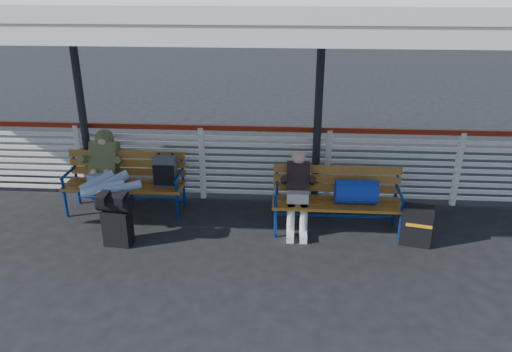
# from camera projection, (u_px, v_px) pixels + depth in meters

# --- Properties ---
(ground) EXTENTS (60.00, 60.00, 0.00)m
(ground) POSITION_uv_depth(u_px,v_px,m) (179.00, 259.00, 6.45)
(ground) COLOR black
(ground) RESTS_ON ground
(fence) EXTENTS (12.08, 0.08, 1.24)m
(fence) POSITION_uv_depth(u_px,v_px,m) (202.00, 160.00, 7.96)
(fence) COLOR silver
(fence) RESTS_ON ground
(canopy) EXTENTS (12.60, 3.60, 3.16)m
(canopy) POSITION_uv_depth(u_px,v_px,m) (180.00, 7.00, 6.11)
(canopy) COLOR silver
(canopy) RESTS_ON ground
(luggage_stack) EXTENTS (0.48, 0.30, 0.75)m
(luggage_stack) POSITION_uv_depth(u_px,v_px,m) (117.00, 217.00, 6.65)
(luggage_stack) COLOR black
(luggage_stack) RESTS_ON ground
(bench_left) EXTENTS (1.80, 0.56, 0.93)m
(bench_left) POSITION_uv_depth(u_px,v_px,m) (138.00, 175.00, 7.53)
(bench_left) COLOR #AF6F21
(bench_left) RESTS_ON ground
(bench_right) EXTENTS (1.80, 0.56, 0.92)m
(bench_right) POSITION_uv_depth(u_px,v_px,m) (346.00, 193.00, 6.93)
(bench_right) COLOR #AF6F21
(bench_right) RESTS_ON ground
(traveler_man) EXTENTS (0.94, 1.64, 0.77)m
(traveler_man) POSITION_uv_depth(u_px,v_px,m) (107.00, 178.00, 7.20)
(traveler_man) COLOR #8B9DBB
(traveler_man) RESTS_ON ground
(companion_person) EXTENTS (0.32, 0.66, 1.15)m
(companion_person) POSITION_uv_depth(u_px,v_px,m) (298.00, 192.00, 6.96)
(companion_person) COLOR beige
(companion_person) RESTS_ON ground
(suitcase_side) EXTENTS (0.44, 0.32, 0.56)m
(suitcase_side) POSITION_uv_depth(u_px,v_px,m) (416.00, 225.00, 6.71)
(suitcase_side) COLOR black
(suitcase_side) RESTS_ON ground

